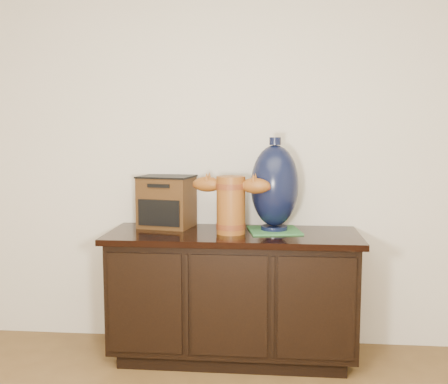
# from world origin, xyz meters

# --- Properties ---
(room) EXTENTS (5.00, 5.00, 5.00)m
(room) POSITION_xyz_m (0.00, 0.00, 1.30)
(room) COLOR brown
(room) RESTS_ON ground
(sideboard) EXTENTS (1.46, 0.56, 0.75)m
(sideboard) POSITION_xyz_m (0.00, 2.23, 0.39)
(sideboard) COLOR black
(sideboard) RESTS_ON ground
(terracotta_vessel) EXTENTS (0.47, 0.20, 0.33)m
(terracotta_vessel) POSITION_xyz_m (-0.01, 2.20, 0.94)
(terracotta_vessel) COLOR brown
(terracotta_vessel) RESTS_ON sideboard
(tv_radio) EXTENTS (0.36, 0.31, 0.32)m
(tv_radio) POSITION_xyz_m (-0.42, 2.38, 0.91)
(tv_radio) COLOR #3F250F
(tv_radio) RESTS_ON sideboard
(green_mat) EXTENTS (0.34, 0.34, 0.01)m
(green_mat) POSITION_xyz_m (0.24, 2.30, 0.76)
(green_mat) COLOR #306C36
(green_mat) RESTS_ON sideboard
(lamp_base) EXTENTS (0.32, 0.32, 0.54)m
(lamp_base) POSITION_xyz_m (0.24, 2.30, 1.02)
(lamp_base) COLOR black
(lamp_base) RESTS_ON green_mat
(spray_can) EXTENTS (0.05, 0.05, 0.16)m
(spray_can) POSITION_xyz_m (-0.08, 2.42, 0.83)
(spray_can) COLOR #5E101A
(spray_can) RESTS_ON sideboard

